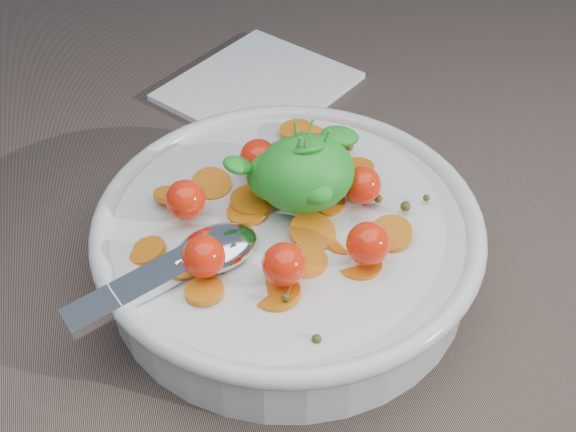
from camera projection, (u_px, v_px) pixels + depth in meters
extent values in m
plane|color=#6E5A4E|center=(242.00, 256.00, 0.55)|extent=(6.00, 6.00, 0.00)
cylinder|color=silver|center=(288.00, 246.00, 0.52)|extent=(0.26, 0.26, 0.05)
torus|color=silver|center=(288.00, 221.00, 0.50)|extent=(0.27, 0.27, 0.01)
cylinder|color=silver|center=(288.00, 267.00, 0.53)|extent=(0.13, 0.13, 0.01)
cylinder|color=brown|center=(288.00, 246.00, 0.52)|extent=(0.24, 0.24, 0.04)
cylinder|color=orange|center=(204.00, 291.00, 0.45)|extent=(0.03, 0.03, 0.01)
cylinder|color=orange|center=(147.00, 251.00, 0.48)|extent=(0.03, 0.03, 0.01)
cylinder|color=orange|center=(171.00, 195.00, 0.51)|extent=(0.03, 0.03, 0.01)
cylinder|color=orange|center=(342.00, 245.00, 0.49)|extent=(0.03, 0.03, 0.01)
cylinder|color=orange|center=(212.00, 184.00, 0.53)|extent=(0.04, 0.04, 0.01)
cylinder|color=orange|center=(267.00, 289.00, 0.46)|extent=(0.04, 0.04, 0.01)
cylinder|color=orange|center=(312.00, 232.00, 0.49)|extent=(0.04, 0.04, 0.01)
cylinder|color=orange|center=(306.00, 262.00, 0.47)|extent=(0.03, 0.03, 0.01)
cylinder|color=orange|center=(391.00, 234.00, 0.49)|extent=(0.04, 0.04, 0.02)
cylinder|color=orange|center=(360.00, 266.00, 0.47)|extent=(0.04, 0.04, 0.01)
cylinder|color=orange|center=(311.00, 137.00, 0.57)|extent=(0.04, 0.04, 0.01)
cylinder|color=orange|center=(276.00, 294.00, 0.45)|extent=(0.04, 0.04, 0.01)
cylinder|color=orange|center=(297.00, 130.00, 0.57)|extent=(0.04, 0.04, 0.01)
cylinder|color=orange|center=(327.00, 201.00, 0.51)|extent=(0.03, 0.03, 0.01)
cylinder|color=orange|center=(317.00, 171.00, 0.54)|extent=(0.04, 0.04, 0.01)
cylinder|color=orange|center=(355.00, 169.00, 0.54)|extent=(0.04, 0.04, 0.01)
cylinder|color=orange|center=(253.00, 201.00, 0.51)|extent=(0.05, 0.05, 0.01)
cylinder|color=orange|center=(247.00, 212.00, 0.51)|extent=(0.04, 0.04, 0.01)
sphere|color=#404115|center=(318.00, 196.00, 0.52)|extent=(0.01, 0.01, 0.01)
sphere|color=#404115|center=(285.00, 297.00, 0.44)|extent=(0.01, 0.01, 0.01)
sphere|color=#404115|center=(361.00, 237.00, 0.49)|extent=(0.01, 0.01, 0.01)
sphere|color=#404115|center=(354.00, 184.00, 0.52)|extent=(0.01, 0.01, 0.01)
sphere|color=#404115|center=(317.00, 339.00, 0.43)|extent=(0.01, 0.01, 0.01)
sphere|color=#404115|center=(316.00, 171.00, 0.54)|extent=(0.01, 0.01, 0.01)
sphere|color=#404115|center=(349.00, 178.00, 0.52)|extent=(0.01, 0.01, 0.01)
sphere|color=#404115|center=(405.00, 206.00, 0.50)|extent=(0.01, 0.01, 0.01)
sphere|color=#404115|center=(426.00, 198.00, 0.51)|extent=(0.01, 0.01, 0.01)
sphere|color=#404115|center=(349.00, 146.00, 0.55)|extent=(0.01, 0.01, 0.01)
sphere|color=#404115|center=(378.00, 199.00, 0.51)|extent=(0.01, 0.01, 0.01)
sphere|color=#404115|center=(221.00, 269.00, 0.47)|extent=(0.01, 0.01, 0.01)
sphere|color=red|center=(362.00, 185.00, 0.50)|extent=(0.03, 0.03, 0.03)
sphere|color=red|center=(314.00, 151.00, 0.53)|extent=(0.03, 0.03, 0.03)
sphere|color=red|center=(259.00, 158.00, 0.52)|extent=(0.03, 0.03, 0.03)
sphere|color=red|center=(185.00, 200.00, 0.49)|extent=(0.03, 0.03, 0.03)
sphere|color=red|center=(204.00, 257.00, 0.45)|extent=(0.03, 0.03, 0.03)
sphere|color=red|center=(284.00, 265.00, 0.45)|extent=(0.03, 0.03, 0.03)
sphere|color=red|center=(368.00, 244.00, 0.46)|extent=(0.03, 0.03, 0.03)
ellipsoid|color=green|center=(305.00, 173.00, 0.49)|extent=(0.07, 0.06, 0.05)
ellipsoid|color=green|center=(275.00, 176.00, 0.50)|extent=(0.04, 0.04, 0.03)
ellipsoid|color=green|center=(306.00, 149.00, 0.48)|extent=(0.04, 0.03, 0.03)
ellipsoid|color=green|center=(311.00, 155.00, 0.50)|extent=(0.02, 0.02, 0.02)
ellipsoid|color=green|center=(308.00, 137.00, 0.53)|extent=(0.02, 0.02, 0.02)
ellipsoid|color=green|center=(294.00, 166.00, 0.49)|extent=(0.02, 0.03, 0.02)
ellipsoid|color=green|center=(283.00, 162.00, 0.49)|extent=(0.03, 0.03, 0.02)
ellipsoid|color=green|center=(304.00, 172.00, 0.48)|extent=(0.03, 0.03, 0.02)
ellipsoid|color=green|center=(286.00, 148.00, 0.49)|extent=(0.03, 0.03, 0.02)
ellipsoid|color=green|center=(304.00, 168.00, 0.49)|extent=(0.03, 0.02, 0.02)
ellipsoid|color=green|center=(293.00, 175.00, 0.48)|extent=(0.02, 0.02, 0.02)
ellipsoid|color=green|center=(295.00, 161.00, 0.48)|extent=(0.02, 0.02, 0.01)
ellipsoid|color=green|center=(313.00, 156.00, 0.49)|extent=(0.03, 0.03, 0.02)
ellipsoid|color=green|center=(306.00, 148.00, 0.48)|extent=(0.03, 0.02, 0.02)
ellipsoid|color=green|center=(330.00, 163.00, 0.48)|extent=(0.03, 0.03, 0.02)
ellipsoid|color=green|center=(340.00, 136.00, 0.50)|extent=(0.03, 0.03, 0.02)
ellipsoid|color=green|center=(305.00, 153.00, 0.48)|extent=(0.03, 0.03, 0.02)
ellipsoid|color=green|center=(320.00, 154.00, 0.50)|extent=(0.03, 0.02, 0.02)
ellipsoid|color=green|center=(292.00, 168.00, 0.47)|extent=(0.03, 0.03, 0.02)
ellipsoid|color=green|center=(326.00, 165.00, 0.49)|extent=(0.03, 0.03, 0.01)
ellipsoid|color=green|center=(317.00, 177.00, 0.48)|extent=(0.03, 0.02, 0.02)
ellipsoid|color=green|center=(303.00, 149.00, 0.48)|extent=(0.03, 0.03, 0.02)
ellipsoid|color=green|center=(237.00, 165.00, 0.48)|extent=(0.03, 0.03, 0.02)
ellipsoid|color=green|center=(314.00, 173.00, 0.47)|extent=(0.03, 0.03, 0.03)
ellipsoid|color=green|center=(316.00, 190.00, 0.47)|extent=(0.03, 0.03, 0.02)
ellipsoid|color=green|center=(312.00, 183.00, 0.48)|extent=(0.03, 0.03, 0.02)
cylinder|color=#4C8C33|center=(305.00, 171.00, 0.47)|extent=(0.01, 0.01, 0.04)
cylinder|color=#4C8C33|center=(306.00, 151.00, 0.49)|extent=(0.02, 0.01, 0.04)
cylinder|color=#4C8C33|center=(319.00, 154.00, 0.49)|extent=(0.01, 0.01, 0.04)
cylinder|color=#4C8C33|center=(293.00, 163.00, 0.48)|extent=(0.01, 0.01, 0.04)
cylinder|color=#4C8C33|center=(299.00, 150.00, 0.49)|extent=(0.01, 0.01, 0.04)
ellipsoid|color=silver|center=(216.00, 249.00, 0.47)|extent=(0.07, 0.06, 0.02)
cube|color=silver|center=(151.00, 280.00, 0.45)|extent=(0.12, 0.06, 0.02)
cylinder|color=silver|center=(190.00, 260.00, 0.46)|extent=(0.02, 0.02, 0.01)
cube|color=white|center=(258.00, 86.00, 0.71)|extent=(0.22, 0.21, 0.01)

